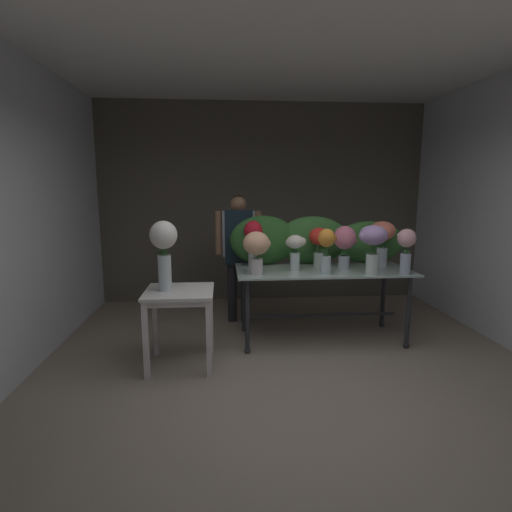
# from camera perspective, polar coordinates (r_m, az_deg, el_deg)

# --- Properties ---
(ground_plane) EXTENTS (7.45, 7.45, 0.00)m
(ground_plane) POSITION_cam_1_polar(r_m,az_deg,el_deg) (4.92, 2.90, -11.04)
(ground_plane) COLOR gray
(wall_back) EXTENTS (5.02, 0.12, 2.99)m
(wall_back) POSITION_cam_1_polar(r_m,az_deg,el_deg) (6.29, 0.96, 7.44)
(wall_back) COLOR #5B564C
(wall_back) RESTS_ON ground
(wall_left) EXTENTS (0.12, 3.50, 2.99)m
(wall_left) POSITION_cam_1_polar(r_m,az_deg,el_deg) (4.94, -27.33, 5.78)
(wall_left) COLOR silver
(wall_left) RESTS_ON ground
(wall_right) EXTENTS (0.12, 3.50, 2.99)m
(wall_right) POSITION_cam_1_polar(r_m,az_deg,el_deg) (5.54, 29.89, 5.87)
(wall_right) COLOR silver
(wall_right) RESTS_ON ground
(ceiling_slab) EXTENTS (5.14, 3.50, 0.12)m
(ceiling_slab) POSITION_cam_1_polar(r_m,az_deg,el_deg) (4.79, 3.24, 25.56)
(ceiling_slab) COLOR silver
(ceiling_slab) RESTS_ON wall_back
(display_table_glass) EXTENTS (1.94, 0.89, 0.83)m
(display_table_glass) POSITION_cam_1_polar(r_m,az_deg,el_deg) (4.66, 9.28, -3.31)
(display_table_glass) COLOR #AFC6C2
(display_table_glass) RESTS_ON ground
(side_table_white) EXTENTS (0.65, 0.63, 0.76)m
(side_table_white) POSITION_cam_1_polar(r_m,az_deg,el_deg) (4.00, -10.71, -6.24)
(side_table_white) COLOR white
(side_table_white) RESTS_ON ground
(florist) EXTENTS (0.59, 0.24, 1.64)m
(florist) POSITION_cam_1_polar(r_m,az_deg,el_deg) (5.18, -2.47, 1.62)
(florist) COLOR #232328
(florist) RESTS_ON ground
(foliage_backdrop) EXTENTS (2.12, 0.30, 0.58)m
(foliage_backdrop) POSITION_cam_1_polar(r_m,az_deg,el_deg) (4.88, 7.74, 2.15)
(foliage_backdrop) COLOR #2D6028
(foliage_backdrop) RESTS_ON display_table_glass
(vase_scarlet_roses) EXTENTS (0.23, 0.23, 0.46)m
(vase_scarlet_roses) POSITION_cam_1_polar(r_m,az_deg,el_deg) (4.66, 8.87, 1.97)
(vase_scarlet_roses) COLOR silver
(vase_scarlet_roses) RESTS_ON display_table_glass
(vase_rosy_tulips) EXTENTS (0.26, 0.25, 0.49)m
(vase_rosy_tulips) POSITION_cam_1_polar(r_m,az_deg,el_deg) (4.62, 12.40, 1.95)
(vase_rosy_tulips) COLOR silver
(vase_rosy_tulips) RESTS_ON display_table_glass
(vase_ivory_peonies) EXTENTS (0.23, 0.19, 0.39)m
(vase_ivory_peonies) POSITION_cam_1_polar(r_m,az_deg,el_deg) (4.46, 5.55, 1.09)
(vase_ivory_peonies) COLOR silver
(vase_ivory_peonies) RESTS_ON display_table_glass
(vase_coral_anemones) EXTENTS (0.30, 0.29, 0.53)m
(vase_coral_anemones) POSITION_cam_1_polar(r_m,az_deg,el_deg) (4.86, 17.35, 2.58)
(vase_coral_anemones) COLOR silver
(vase_coral_anemones) RESTS_ON display_table_glass
(vase_sunset_snapdragons) EXTENTS (0.20, 0.18, 0.48)m
(vase_sunset_snapdragons) POSITION_cam_1_polar(r_m,az_deg,el_deg) (4.31, 9.89, 1.32)
(vase_sunset_snapdragons) COLOR silver
(vase_sunset_snapdragons) RESTS_ON display_table_glass
(vase_crimson_hydrangea) EXTENTS (0.21, 0.21, 0.54)m
(vase_crimson_hydrangea) POSITION_cam_1_polar(r_m,az_deg,el_deg) (4.61, -0.40, 2.40)
(vase_crimson_hydrangea) COLOR silver
(vase_crimson_hydrangea) RESTS_ON display_table_glass
(vase_blush_freesia) EXTENTS (0.20, 0.19, 0.48)m
(vase_blush_freesia) POSITION_cam_1_polar(r_m,az_deg,el_deg) (4.55, 20.43, 1.26)
(vase_blush_freesia) COLOR silver
(vase_blush_freesia) RESTS_ON display_table_glass
(vase_peach_ranunculus) EXTENTS (0.30, 0.28, 0.45)m
(vase_peach_ranunculus) POSITION_cam_1_polar(r_m,az_deg,el_deg) (4.24, 0.10, 1.17)
(vase_peach_ranunculus) COLOR silver
(vase_peach_ranunculus) RESTS_ON display_table_glass
(vase_lilac_carnations) EXTENTS (0.31, 0.29, 0.52)m
(vase_lilac_carnations) POSITION_cam_1_polar(r_m,az_deg,el_deg) (4.40, 16.14, 1.93)
(vase_lilac_carnations) COLOR silver
(vase_lilac_carnations) RESTS_ON display_table_glass
(vase_white_roses_tall) EXTENTS (0.26, 0.26, 0.67)m
(vase_white_roses_tall) POSITION_cam_1_polar(r_m,az_deg,el_deg) (3.90, -12.85, 1.21)
(vase_white_roses_tall) COLOR silver
(vase_white_roses_tall) RESTS_ON side_table_white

